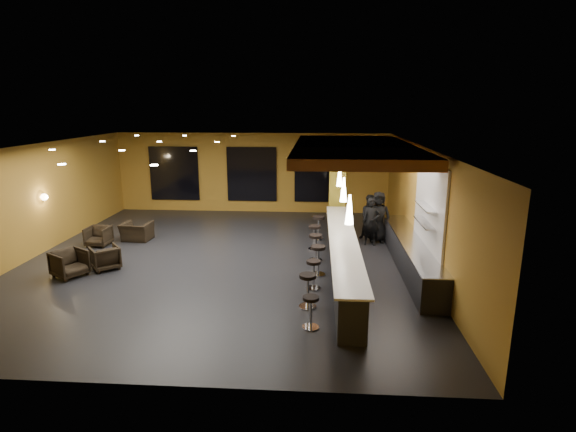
# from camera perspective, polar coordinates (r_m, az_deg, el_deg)

# --- Properties ---
(floor) EXTENTS (12.00, 13.00, 0.10)m
(floor) POSITION_cam_1_polar(r_m,az_deg,el_deg) (14.25, -8.22, -5.63)
(floor) COLOR black
(floor) RESTS_ON ground
(ceiling) EXTENTS (12.00, 13.00, 0.10)m
(ceiling) POSITION_cam_1_polar(r_m,az_deg,el_deg) (13.49, -8.76, 8.94)
(ceiling) COLOR black
(wall_back) EXTENTS (12.00, 0.10, 3.50)m
(wall_back) POSITION_cam_1_polar(r_m,az_deg,el_deg) (20.10, -4.57, 5.50)
(wall_back) COLOR #A17424
(wall_back) RESTS_ON floor
(wall_front) EXTENTS (12.00, 0.10, 3.50)m
(wall_front) POSITION_cam_1_polar(r_m,az_deg,el_deg) (7.76, -18.74, -9.11)
(wall_front) COLOR #A17424
(wall_front) RESTS_ON floor
(wall_left) EXTENTS (0.10, 13.00, 3.50)m
(wall_left) POSITION_cam_1_polar(r_m,az_deg,el_deg) (16.15, -29.96, 1.58)
(wall_left) COLOR #A17424
(wall_left) RESTS_ON floor
(wall_right) EXTENTS (0.10, 13.00, 3.50)m
(wall_right) POSITION_cam_1_polar(r_m,az_deg,el_deg) (13.81, 16.87, 1.04)
(wall_right) COLOR #A17424
(wall_right) RESTS_ON floor
(wood_soffit) EXTENTS (3.60, 8.00, 0.28)m
(wood_soffit) POSITION_cam_1_polar(r_m,az_deg,el_deg) (14.23, 8.29, 8.44)
(wood_soffit) COLOR brown
(wood_soffit) RESTS_ON ceiling
(window_left) EXTENTS (2.20, 0.06, 2.40)m
(window_left) POSITION_cam_1_polar(r_m,az_deg,el_deg) (20.80, -14.24, 5.26)
(window_left) COLOR black
(window_left) RESTS_ON wall_back
(window_center) EXTENTS (2.20, 0.06, 2.40)m
(window_center) POSITION_cam_1_polar(r_m,az_deg,el_deg) (20.00, -4.62, 5.31)
(window_center) COLOR black
(window_center) RESTS_ON wall_back
(window_right) EXTENTS (2.20, 0.06, 2.40)m
(window_right) POSITION_cam_1_polar(r_m,az_deg,el_deg) (19.79, 4.05, 5.23)
(window_right) COLOR black
(window_right) RESTS_ON wall_back
(tile_backsplash) EXTENTS (0.06, 3.20, 2.40)m
(tile_backsplash) POSITION_cam_1_polar(r_m,az_deg,el_deg) (12.79, 17.54, 1.14)
(tile_backsplash) COLOR white
(tile_backsplash) RESTS_ON wall_right
(bar_counter) EXTENTS (0.60, 8.00, 1.00)m
(bar_counter) POSITION_cam_1_polar(r_m,az_deg,el_deg) (12.85, 6.95, -5.20)
(bar_counter) COLOR black
(bar_counter) RESTS_ON floor
(bar_top) EXTENTS (0.78, 8.10, 0.05)m
(bar_top) POSITION_cam_1_polar(r_m,az_deg,el_deg) (12.69, 7.01, -2.96)
(bar_top) COLOR white
(bar_top) RESTS_ON bar_counter
(prep_counter) EXTENTS (0.70, 6.00, 0.86)m
(prep_counter) POSITION_cam_1_polar(r_m,az_deg,el_deg) (13.60, 15.30, -4.82)
(prep_counter) COLOR black
(prep_counter) RESTS_ON floor
(prep_top) EXTENTS (0.72, 6.00, 0.03)m
(prep_top) POSITION_cam_1_polar(r_m,az_deg,el_deg) (13.47, 15.42, -2.99)
(prep_top) COLOR silver
(prep_top) RESTS_ON prep_counter
(wall_shelf_lower) EXTENTS (0.30, 1.50, 0.03)m
(wall_shelf_lower) POSITION_cam_1_polar(r_m,az_deg,el_deg) (12.66, 17.00, -0.81)
(wall_shelf_lower) COLOR silver
(wall_shelf_lower) RESTS_ON wall_right
(wall_shelf_upper) EXTENTS (0.30, 1.50, 0.03)m
(wall_shelf_upper) POSITION_cam_1_polar(r_m,az_deg,el_deg) (12.55, 17.14, 1.18)
(wall_shelf_upper) COLOR silver
(wall_shelf_upper) RESTS_ON wall_right
(column) EXTENTS (0.60, 0.60, 3.50)m
(column) POSITION_cam_1_polar(r_m,az_deg,el_deg) (16.99, 6.27, 3.90)
(column) COLOR #A38E24
(column) RESTS_ON floor
(wall_sconce) EXTENTS (0.22, 0.22, 0.22)m
(wall_sconce) POSITION_cam_1_polar(r_m,az_deg,el_deg) (16.46, -28.55, 2.13)
(wall_sconce) COLOR #FFE5B2
(wall_sconce) RESTS_ON wall_left
(pendant_0) EXTENTS (0.20, 0.20, 0.70)m
(pendant_0) POSITION_cam_1_polar(r_m,az_deg,el_deg) (10.41, 7.81, 0.82)
(pendant_0) COLOR white
(pendant_0) RESTS_ON wood_soffit
(pendant_1) EXTENTS (0.20, 0.20, 0.70)m
(pendant_1) POSITION_cam_1_polar(r_m,az_deg,el_deg) (12.86, 7.07, 3.35)
(pendant_1) COLOR white
(pendant_1) RESTS_ON wood_soffit
(pendant_2) EXTENTS (0.20, 0.20, 0.70)m
(pendant_2) POSITION_cam_1_polar(r_m,az_deg,el_deg) (15.32, 6.57, 5.07)
(pendant_2) COLOR white
(pendant_2) RESTS_ON wood_soffit
(staff_a) EXTENTS (0.65, 0.48, 1.64)m
(staff_a) POSITION_cam_1_polar(r_m,az_deg,el_deg) (15.53, 10.51, -0.71)
(staff_a) COLOR black
(staff_a) RESTS_ON floor
(staff_b) EXTENTS (0.80, 0.63, 1.61)m
(staff_b) POSITION_cam_1_polar(r_m,az_deg,el_deg) (16.20, 10.46, -0.15)
(staff_b) COLOR black
(staff_b) RESTS_ON floor
(staff_c) EXTENTS (0.90, 0.61, 1.78)m
(staff_c) POSITION_cam_1_polar(r_m,az_deg,el_deg) (15.93, 11.37, -0.12)
(staff_c) COLOR black
(staff_c) RESTS_ON floor
(armchair_a) EXTENTS (1.12, 1.11, 0.75)m
(armchair_a) POSITION_cam_1_polar(r_m,az_deg,el_deg) (14.03, -25.99, -5.44)
(armchair_a) COLOR black
(armchair_a) RESTS_ON floor
(armchair_b) EXTENTS (1.05, 1.06, 0.69)m
(armchair_b) POSITION_cam_1_polar(r_m,az_deg,el_deg) (14.22, -22.21, -4.92)
(armchair_b) COLOR black
(armchair_b) RESTS_ON floor
(armchair_c) EXTENTS (0.75, 0.77, 0.67)m
(armchair_c) POSITION_cam_1_polar(r_m,az_deg,el_deg) (16.62, -22.94, -2.37)
(armchair_c) COLOR black
(armchair_c) RESTS_ON floor
(armchair_d) EXTENTS (1.05, 0.93, 0.64)m
(armchair_d) POSITION_cam_1_polar(r_m,az_deg,el_deg) (16.80, -18.66, -1.88)
(armchair_d) COLOR black
(armchair_d) RESTS_ON floor
(bar_stool_0) EXTENTS (0.37, 0.37, 0.73)m
(bar_stool_0) POSITION_cam_1_polar(r_m,az_deg,el_deg) (9.81, 2.91, -11.58)
(bar_stool_0) COLOR silver
(bar_stool_0) RESTS_ON floor
(bar_stool_1) EXTENTS (0.42, 0.42, 0.83)m
(bar_stool_1) POSITION_cam_1_polar(r_m,az_deg,el_deg) (10.72, 2.52, -8.91)
(bar_stool_1) COLOR silver
(bar_stool_1) RESTS_ON floor
(bar_stool_2) EXTENTS (0.39, 0.39, 0.78)m
(bar_stool_2) POSITION_cam_1_polar(r_m,az_deg,el_deg) (11.77, 3.25, -6.95)
(bar_stool_2) COLOR silver
(bar_stool_2) RESTS_ON floor
(bar_stool_3) EXTENTS (0.43, 0.43, 0.86)m
(bar_stool_3) POSITION_cam_1_polar(r_m,az_deg,el_deg) (12.68, 3.83, -5.14)
(bar_stool_3) COLOR silver
(bar_stool_3) RESTS_ON floor
(bar_stool_4) EXTENTS (0.42, 0.42, 0.83)m
(bar_stool_4) POSITION_cam_1_polar(r_m,az_deg,el_deg) (13.82, 3.51, -3.58)
(bar_stool_4) COLOR silver
(bar_stool_4) RESTS_ON floor
(bar_stool_5) EXTENTS (0.41, 0.41, 0.82)m
(bar_stool_5) POSITION_cam_1_polar(r_m,az_deg,el_deg) (14.89, 3.38, -2.33)
(bar_stool_5) COLOR silver
(bar_stool_5) RESTS_ON floor
(bar_stool_6) EXTENTS (0.44, 0.44, 0.86)m
(bar_stool_6) POSITION_cam_1_polar(r_m,az_deg,el_deg) (15.94, 3.92, -1.13)
(bar_stool_6) COLOR silver
(bar_stool_6) RESTS_ON floor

